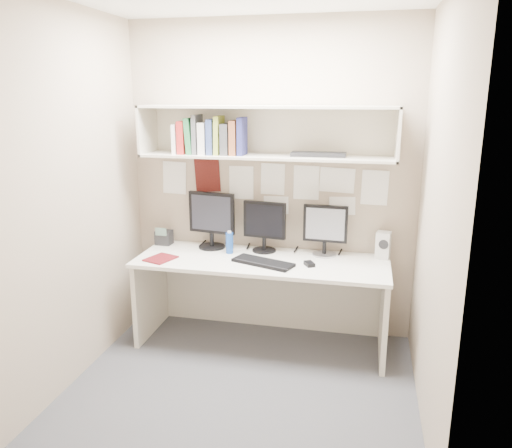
% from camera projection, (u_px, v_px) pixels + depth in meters
% --- Properties ---
extents(floor, '(2.40, 2.00, 0.01)m').
position_uv_depth(floor, '(243.00, 385.00, 3.54)').
color(floor, '#424247').
rests_on(floor, ground).
extents(wall_back, '(2.40, 0.02, 2.60)m').
position_uv_depth(wall_back, '(271.00, 181.00, 4.16)').
color(wall_back, tan).
rests_on(wall_back, ground).
extents(wall_front, '(2.40, 0.02, 2.60)m').
position_uv_depth(wall_front, '(187.00, 253.00, 2.27)').
color(wall_front, tan).
rests_on(wall_front, ground).
extents(wall_left, '(0.02, 2.00, 2.60)m').
position_uv_depth(wall_left, '(74.00, 198.00, 3.47)').
color(wall_left, tan).
rests_on(wall_left, ground).
extents(wall_right, '(0.02, 2.00, 2.60)m').
position_uv_depth(wall_right, '(437.00, 216.00, 2.96)').
color(wall_right, tan).
rests_on(wall_right, ground).
extents(desk, '(2.00, 0.70, 0.73)m').
position_uv_depth(desk, '(262.00, 301.00, 4.06)').
color(desk, white).
rests_on(desk, floor).
extents(overhead_hutch, '(2.00, 0.38, 0.40)m').
position_uv_depth(overhead_hutch, '(268.00, 131.00, 3.92)').
color(overhead_hutch, beige).
rests_on(overhead_hutch, wall_back).
extents(pinned_papers, '(1.92, 0.01, 0.48)m').
position_uv_depth(pinned_papers, '(270.00, 187.00, 4.17)').
color(pinned_papers, white).
rests_on(pinned_papers, wall_back).
extents(monitor_left, '(0.41, 0.23, 0.48)m').
position_uv_depth(monitor_left, '(212.00, 218.00, 4.22)').
color(monitor_left, black).
rests_on(monitor_left, desk).
extents(monitor_center, '(0.36, 0.20, 0.42)m').
position_uv_depth(monitor_center, '(264.00, 224.00, 4.13)').
color(monitor_center, black).
rests_on(monitor_center, desk).
extents(monitor_right, '(0.36, 0.20, 0.41)m').
position_uv_depth(monitor_right, '(325.00, 228.00, 4.02)').
color(monitor_right, '#A5A5AA').
rests_on(monitor_right, desk).
extents(keyboard, '(0.51, 0.33, 0.02)m').
position_uv_depth(keyboard, '(263.00, 262.00, 3.86)').
color(keyboard, black).
rests_on(keyboard, desk).
extents(mouse, '(0.10, 0.11, 0.03)m').
position_uv_depth(mouse, '(309.00, 264.00, 3.81)').
color(mouse, black).
rests_on(mouse, desk).
extents(speaker, '(0.13, 0.13, 0.22)m').
position_uv_depth(speaker, '(383.00, 245.00, 3.97)').
color(speaker, beige).
rests_on(speaker, desk).
extents(blue_bottle, '(0.06, 0.06, 0.19)m').
position_uv_depth(blue_bottle, '(230.00, 243.00, 4.10)').
color(blue_bottle, '#164198').
rests_on(blue_bottle, desk).
extents(maroon_notebook, '(0.25, 0.28, 0.01)m').
position_uv_depth(maroon_notebook, '(161.00, 259.00, 3.97)').
color(maroon_notebook, '#5D0F15').
rests_on(maroon_notebook, desk).
extents(desk_phone, '(0.14, 0.12, 0.16)m').
position_uv_depth(desk_phone, '(164.00, 237.00, 4.36)').
color(desk_phone, black).
rests_on(desk_phone, desk).
extents(book_stack, '(0.57, 0.19, 0.31)m').
position_uv_depth(book_stack, '(210.00, 137.00, 3.94)').
color(book_stack, white).
rests_on(book_stack, overhead_hutch).
extents(hutch_tray, '(0.42, 0.17, 0.03)m').
position_uv_depth(hutch_tray, '(318.00, 154.00, 3.84)').
color(hutch_tray, black).
rests_on(hutch_tray, overhead_hutch).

